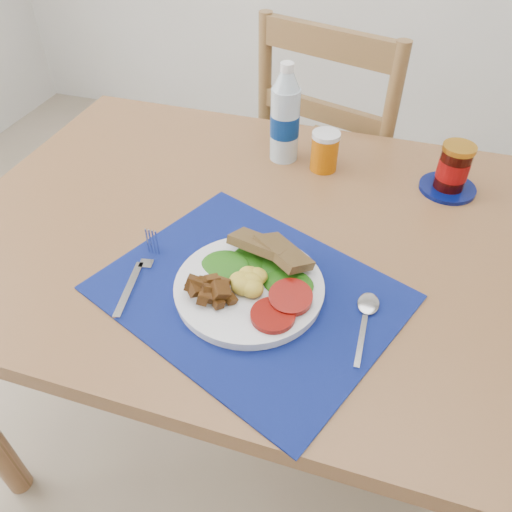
{
  "coord_description": "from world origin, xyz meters",
  "views": [
    {
      "loc": [
        0.16,
        -0.56,
        1.39
      ],
      "look_at": [
        -0.04,
        0.05,
        0.8
      ],
      "focal_mm": 35.0,
      "sensor_mm": 36.0,
      "label": 1
    }
  ],
  "objects": [
    {
      "name": "ground",
      "position": [
        0.0,
        0.0,
        0.0
      ],
      "size": [
        4.0,
        4.0,
        0.0
      ],
      "primitive_type": "plane",
      "color": "gray",
      "rests_on": "ground"
    },
    {
      "name": "breakfast_plate",
      "position": [
        -0.04,
        0.01,
        0.77
      ],
      "size": [
        0.26,
        0.26,
        0.06
      ],
      "rotation": [
        0.0,
        0.0,
        -0.37
      ],
      "color": "silver",
      "rests_on": "placemat"
    },
    {
      "name": "placemat",
      "position": [
        -0.04,
        0.01,
        0.75
      ],
      "size": [
        0.6,
        0.54,
        0.0
      ],
      "primitive_type": "cube",
      "rotation": [
        0.0,
        0.0,
        -0.39
      ],
      "color": "black",
      "rests_on": "table"
    },
    {
      "name": "water_bottle",
      "position": [
        -0.1,
        0.47,
        0.85
      ],
      "size": [
        0.07,
        0.07,
        0.23
      ],
      "color": "#ADBFCC",
      "rests_on": "table"
    },
    {
      "name": "fork",
      "position": [
        -0.24,
        -0.0,
        0.76
      ],
      "size": [
        0.04,
        0.19,
        0.0
      ],
      "rotation": [
        0.0,
        0.0,
        0.17
      ],
      "color": "#B2B5BA",
      "rests_on": "placemat"
    },
    {
      "name": "table",
      "position": [
        0.0,
        0.2,
        0.67
      ],
      "size": [
        1.4,
        0.9,
        0.75
      ],
      "color": "brown",
      "rests_on": "ground"
    },
    {
      "name": "jam_on_saucer",
      "position": [
        0.29,
        0.45,
        0.8
      ],
      "size": [
        0.12,
        0.12,
        0.11
      ],
      "color": "#040D4C",
      "rests_on": "table"
    },
    {
      "name": "spoon",
      "position": [
        0.17,
        0.02,
        0.76
      ],
      "size": [
        0.04,
        0.16,
        0.0
      ],
      "rotation": [
        0.0,
        0.0,
        0.02
      ],
      "color": "#B2B5BA",
      "rests_on": "placemat"
    },
    {
      "name": "chair_far",
      "position": [
        -0.02,
        0.84,
        0.6
      ],
      "size": [
        0.55,
        0.54,
        1.2
      ],
      "rotation": [
        0.0,
        0.0,
        2.84
      ],
      "color": "brown",
      "rests_on": "ground"
    },
    {
      "name": "juice_glass",
      "position": [
        0.0,
        0.45,
        0.79
      ],
      "size": [
        0.06,
        0.06,
        0.09
      ],
      "primitive_type": "cylinder",
      "color": "#B45704",
      "rests_on": "table"
    }
  ]
}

